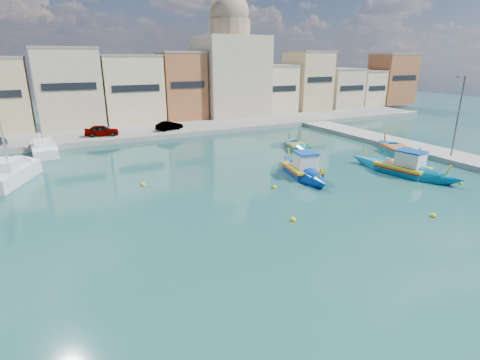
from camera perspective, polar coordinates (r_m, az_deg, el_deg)
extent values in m
plane|color=#174545|center=(24.85, 17.41, -5.23)|extent=(160.00, 160.00, 0.00)
cube|color=gray|center=(51.62, -7.84, 7.77)|extent=(80.00, 8.00, 0.60)
cube|color=#C0AE90|center=(55.39, -24.65, 12.52)|extent=(7.88, 6.24, 9.89)
cube|color=gray|center=(55.26, -25.38, 17.75)|extent=(8.04, 6.37, 0.30)
cube|color=black|center=(52.20, -24.53, 12.82)|extent=(6.30, 0.10, 0.90)
cube|color=beige|center=(56.97, -16.29, 13.07)|extent=(7.88, 7.44, 8.99)
cube|color=gray|center=(56.80, -16.72, 17.73)|extent=(8.04, 7.59, 0.30)
cube|color=black|center=(53.25, -15.53, 13.31)|extent=(6.30, 0.10, 0.90)
cube|color=#A85F35|center=(58.13, -8.95, 13.87)|extent=(6.17, 6.13, 9.43)
cube|color=gray|center=(57.98, -9.19, 18.67)|extent=(6.29, 6.26, 0.30)
cube|color=black|center=(55.15, -7.93, 14.18)|extent=(4.93, 0.10, 0.90)
cube|color=tan|center=(61.71, -2.30, 12.74)|extent=(7.31, 7.69, 6.05)
cube|color=gray|center=(61.49, -2.34, 15.69)|extent=(7.46, 7.85, 0.30)
cube|color=black|center=(58.17, -0.67, 12.72)|extent=(5.85, 0.10, 0.90)
cube|color=beige|center=(65.18, 4.34, 13.60)|extent=(7.54, 7.30, 7.41)
cube|color=gray|center=(64.98, 4.43, 16.99)|extent=(7.69, 7.45, 0.30)
cube|color=black|center=(62.01, 6.15, 13.66)|extent=(6.03, 0.10, 0.90)
cube|color=tan|center=(69.35, 10.24, 14.57)|extent=(6.36, 6.97, 9.63)
cube|color=gray|center=(69.23, 10.48, 18.67)|extent=(6.48, 7.11, 0.30)
cube|color=black|center=(66.52, 12.13, 14.73)|extent=(5.09, 0.10, 0.90)
cube|color=#C0AE90|center=(73.88, 14.87, 13.31)|extent=(6.63, 6.70, 6.65)
cube|color=gray|center=(73.69, 15.09, 16.00)|extent=(6.76, 6.83, 0.30)
cube|color=black|center=(71.34, 16.72, 13.27)|extent=(5.30, 0.10, 0.90)
cube|color=beige|center=(78.33, 18.12, 13.12)|extent=(5.08, 7.51, 6.20)
cube|color=gray|center=(78.16, 18.36, 15.48)|extent=(5.18, 7.66, 0.30)
cube|color=black|center=(75.65, 20.19, 12.99)|extent=(4.06, 0.10, 0.90)
cube|color=#A85F35|center=(82.69, 22.13, 14.01)|extent=(7.79, 6.00, 9.33)
cube|color=gray|center=(82.58, 22.54, 17.33)|extent=(7.95, 6.12, 0.30)
cube|color=black|center=(80.66, 23.81, 14.07)|extent=(6.23, 0.10, 0.90)
cube|color=#C0AE90|center=(62.03, -1.57, 15.53)|extent=(10.00, 10.00, 12.00)
cylinder|color=#9E8466|center=(62.11, -1.63, 22.18)|extent=(6.40, 6.40, 2.40)
sphere|color=#9E8466|center=(62.30, -1.65, 24.19)|extent=(6.00, 6.00, 6.00)
cylinder|color=#595B60|center=(40.81, 30.22, 8.00)|extent=(0.16, 0.16, 8.00)
cylinder|color=#595B60|center=(40.13, 30.80, 13.44)|extent=(1.00, 0.10, 0.10)
cube|color=#595B60|center=(39.72, 30.38, 13.40)|extent=(0.35, 0.15, 0.18)
imported|color=#4C1919|center=(47.58, -20.33, 7.09)|extent=(4.07, 2.24, 1.31)
imported|color=#4C1919|center=(49.15, -10.72, 8.14)|extent=(3.69, 2.18, 1.15)
cube|color=#006F99|center=(35.00, 23.43, 1.26)|extent=(3.02, 4.37, 1.12)
cone|color=#006F99|center=(36.55, 18.93, 2.56)|extent=(2.95, 4.05, 2.87)
cone|color=#006F99|center=(33.67, 28.33, 0.03)|extent=(2.95, 4.05, 2.87)
cube|color=yellow|center=(34.87, 23.53, 2.00)|extent=(3.15, 4.61, 0.20)
cube|color=red|center=(34.93, 23.49, 1.68)|extent=(3.14, 4.47, 0.11)
cube|color=olive|center=(34.85, 23.55, 2.14)|extent=(2.61, 3.95, 0.07)
cylinder|color=yellow|center=(36.54, 18.62, 3.77)|extent=(0.26, 0.55, 1.22)
cylinder|color=yellow|center=(33.36, 29.03, 1.07)|extent=(0.26, 0.55, 1.22)
cube|color=white|center=(34.45, 24.52, 2.90)|extent=(1.95, 2.32, 1.23)
cube|color=#0F47A5|center=(34.30, 24.66, 4.00)|extent=(2.07, 2.48, 0.13)
cube|color=#0037A9|center=(32.14, 9.47, 1.14)|extent=(2.95, 3.96, 1.12)
cone|color=#0037A9|center=(34.73, 7.56, 2.61)|extent=(2.89, 3.72, 2.79)
cone|color=#0037A9|center=(29.59, 11.71, -0.40)|extent=(2.89, 3.72, 2.79)
cube|color=yellow|center=(32.01, 9.51, 1.94)|extent=(3.08, 4.16, 0.20)
cube|color=red|center=(32.07, 9.49, 1.59)|extent=(3.07, 4.04, 0.11)
cube|color=olive|center=(31.99, 9.52, 2.09)|extent=(2.55, 3.57, 0.07)
cylinder|color=yellow|center=(34.80, 7.43, 3.89)|extent=(0.27, 0.55, 1.21)
cylinder|color=yellow|center=(29.12, 12.05, 0.78)|extent=(0.27, 0.55, 1.21)
cube|color=white|center=(31.37, 9.95, 2.91)|extent=(1.92, 2.11, 1.23)
cube|color=#0F47A5|center=(31.20, 10.02, 4.11)|extent=(2.03, 2.25, 0.13)
cube|color=#0073A5|center=(41.79, 23.09, 3.88)|extent=(3.30, 4.14, 1.09)
cone|color=#0073A5|center=(44.33, 21.26, 4.93)|extent=(3.21, 3.89, 2.75)
cone|color=#0073A5|center=(39.30, 25.16, 2.85)|extent=(3.21, 3.89, 2.75)
cube|color=red|center=(41.69, 23.16, 4.49)|extent=(3.45, 4.35, 0.20)
cube|color=#197F33|center=(41.74, 23.13, 4.23)|extent=(3.42, 4.24, 0.11)
cube|color=olive|center=(41.68, 23.18, 4.61)|extent=(2.88, 3.72, 0.07)
cylinder|color=red|center=(44.44, 21.20, 5.91)|extent=(0.32, 0.54, 1.19)
cylinder|color=red|center=(38.90, 25.52, 3.74)|extent=(0.32, 0.54, 1.19)
cube|color=#006E9F|center=(40.86, 8.71, 4.80)|extent=(2.47, 3.17, 0.93)
cone|color=#006E9F|center=(42.96, 7.60, 5.57)|extent=(2.43, 3.00, 2.29)
cone|color=#006E9F|center=(38.77, 9.94, 4.08)|extent=(2.43, 3.00, 2.29)
cube|color=#198130|center=(40.77, 8.73, 5.33)|extent=(2.58, 3.33, 0.17)
cube|color=red|center=(40.81, 8.72, 5.10)|extent=(2.58, 3.24, 0.09)
cube|color=olive|center=(40.76, 8.74, 5.43)|extent=(2.14, 2.85, 0.06)
cylinder|color=#198130|center=(43.04, 7.52, 6.42)|extent=(0.23, 0.46, 1.01)
cylinder|color=#198130|center=(38.42, 10.12, 4.86)|extent=(0.23, 0.46, 1.01)
cube|color=white|center=(43.45, -27.63, 3.91)|extent=(2.60, 5.69, 1.21)
cone|color=white|center=(46.95, -27.94, 4.80)|extent=(2.45, 3.32, 2.24)
cube|color=white|center=(43.27, -27.82, 5.10)|extent=(1.81, 2.09, 0.65)
cylinder|color=#999EA3|center=(43.09, -28.62, 10.21)|extent=(0.15, 0.15, 9.34)
cube|color=white|center=(35.03, -31.89, 0.26)|extent=(4.85, 6.71, 1.43)
cone|color=white|center=(38.42, -29.25, 2.09)|extent=(3.81, 4.28, 2.64)
cube|color=white|center=(34.76, -32.19, 1.99)|extent=(2.69, 2.80, 0.77)
sphere|color=yellow|center=(23.21, 8.06, -6.02)|extent=(0.36, 0.36, 0.36)
sphere|color=yellow|center=(28.62, 5.25, -1.15)|extent=(0.36, 0.36, 0.36)
sphere|color=yellow|center=(41.64, 7.86, 4.94)|extent=(0.36, 0.36, 0.36)
sphere|color=yellow|center=(30.10, -14.55, -0.68)|extent=(0.36, 0.36, 0.36)
sphere|color=yellow|center=(34.23, 30.51, -0.41)|extent=(0.36, 0.36, 0.36)
sphere|color=yellow|center=(26.47, 27.30, -4.86)|extent=(0.36, 0.36, 0.36)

